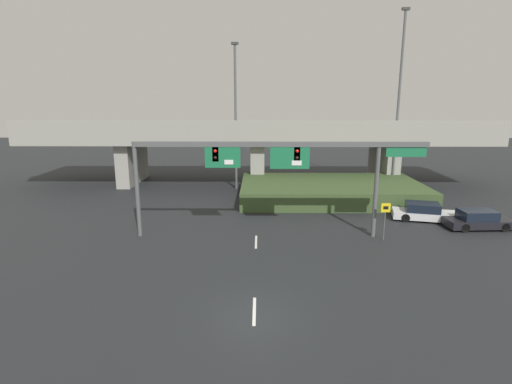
{
  "coord_description": "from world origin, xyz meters",
  "views": [
    {
      "loc": [
        0.22,
        -15.53,
        9.08
      ],
      "look_at": [
        0.0,
        8.61,
        3.43
      ],
      "focal_mm": 28.0,
      "sensor_mm": 36.0,
      "label": 1
    }
  ],
  "objects_px": {
    "signal_gantry": "(273,159)",
    "speed_limit_sign": "(385,216)",
    "parked_sedan_mid_right": "(478,220)",
    "highway_light_pole_near": "(236,115)",
    "highway_light_pole_far": "(399,99)",
    "parked_sedan_near_right": "(424,212)"
  },
  "relations": [
    {
      "from": "highway_light_pole_near",
      "to": "highway_light_pole_far",
      "type": "bearing_deg",
      "value": -1.78
    },
    {
      "from": "signal_gantry",
      "to": "parked_sedan_mid_right",
      "type": "height_order",
      "value": "signal_gantry"
    },
    {
      "from": "signal_gantry",
      "to": "parked_sedan_near_right",
      "type": "relative_size",
      "value": 3.86
    },
    {
      "from": "signal_gantry",
      "to": "parked_sedan_near_right",
      "type": "distance_m",
      "value": 13.11
    },
    {
      "from": "speed_limit_sign",
      "to": "parked_sedan_mid_right",
      "type": "distance_m",
      "value": 7.96
    },
    {
      "from": "speed_limit_sign",
      "to": "highway_light_pole_near",
      "type": "xyz_separation_m",
      "value": [
        -10.55,
        15.36,
        5.88
      ]
    },
    {
      "from": "speed_limit_sign",
      "to": "parked_sedan_mid_right",
      "type": "relative_size",
      "value": 0.55
    },
    {
      "from": "speed_limit_sign",
      "to": "parked_sedan_mid_right",
      "type": "height_order",
      "value": "speed_limit_sign"
    },
    {
      "from": "signal_gantry",
      "to": "speed_limit_sign",
      "type": "distance_m",
      "value": 8.13
    },
    {
      "from": "signal_gantry",
      "to": "speed_limit_sign",
      "type": "relative_size",
      "value": 7.42
    },
    {
      "from": "highway_light_pole_near",
      "to": "parked_sedan_near_right",
      "type": "bearing_deg",
      "value": -35.95
    },
    {
      "from": "parked_sedan_near_right",
      "to": "parked_sedan_mid_right",
      "type": "xyz_separation_m",
      "value": [
        3.08,
        -2.02,
        0.01
      ]
    },
    {
      "from": "signal_gantry",
      "to": "highway_light_pole_near",
      "type": "height_order",
      "value": "highway_light_pole_near"
    },
    {
      "from": "highway_light_pole_near",
      "to": "highway_light_pole_far",
      "type": "distance_m",
      "value": 15.95
    },
    {
      "from": "highway_light_pole_near",
      "to": "highway_light_pole_far",
      "type": "xyz_separation_m",
      "value": [
        15.87,
        -0.49,
        1.48
      ]
    },
    {
      "from": "highway_light_pole_far",
      "to": "parked_sedan_mid_right",
      "type": "height_order",
      "value": "highway_light_pole_far"
    },
    {
      "from": "signal_gantry",
      "to": "parked_sedan_mid_right",
      "type": "xyz_separation_m",
      "value": [
        14.75,
        1.76,
        -4.63
      ]
    },
    {
      "from": "parked_sedan_mid_right",
      "to": "parked_sedan_near_right",
      "type": "bearing_deg",
      "value": 143.85
    },
    {
      "from": "signal_gantry",
      "to": "parked_sedan_mid_right",
      "type": "bearing_deg",
      "value": 6.81
    },
    {
      "from": "speed_limit_sign",
      "to": "highway_light_pole_far",
      "type": "height_order",
      "value": "highway_light_pole_far"
    },
    {
      "from": "speed_limit_sign",
      "to": "signal_gantry",
      "type": "bearing_deg",
      "value": 174.22
    },
    {
      "from": "highway_light_pole_near",
      "to": "parked_sedan_near_right",
      "type": "relative_size",
      "value": 2.9
    }
  ]
}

